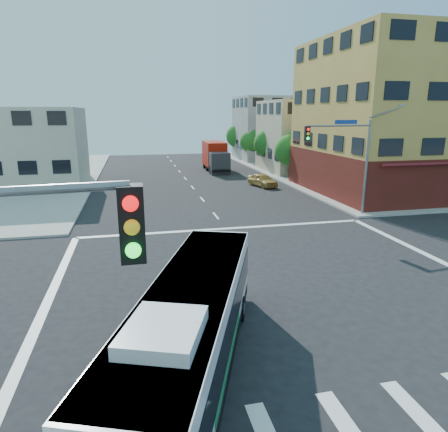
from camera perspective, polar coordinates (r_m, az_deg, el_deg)
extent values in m
plane|color=black|center=(17.98, 7.24, -10.14)|extent=(120.00, 120.00, 0.00)
cube|color=gray|center=(65.16, 26.34, 6.51)|extent=(50.00, 50.00, 0.15)
cube|color=gold|center=(42.50, 25.25, 12.55)|extent=(18.00, 15.00, 14.00)
cube|color=#5D1715|center=(42.84, 24.53, 5.89)|extent=(18.09, 15.08, 4.00)
cube|color=#BAAE8E|center=(54.39, 12.31, 11.07)|extent=(12.00, 10.00, 9.00)
cube|color=#A3A39E|center=(67.32, 7.26, 12.31)|extent=(12.00, 10.00, 10.00)
cube|color=beige|center=(46.83, -26.87, 8.73)|extent=(12.00, 10.00, 8.00)
cylinder|color=slate|center=(31.16, 19.63, 6.37)|extent=(0.18, 0.18, 7.00)
cylinder|color=slate|center=(29.44, 16.19, 12.28)|extent=(5.01, 0.62, 0.12)
cube|color=black|center=(28.13, 11.80, 11.44)|extent=(0.32, 0.30, 1.00)
sphere|color=#FF0C0C|center=(27.96, 11.97, 12.03)|extent=(0.20, 0.20, 0.20)
sphere|color=yellow|center=(27.97, 11.94, 11.41)|extent=(0.20, 0.20, 0.20)
sphere|color=#19FF33|center=(27.99, 11.91, 10.80)|extent=(0.20, 0.20, 0.20)
cube|color=navy|center=(29.72, 17.04, 12.71)|extent=(1.80, 0.22, 0.28)
cube|color=gray|center=(32.52, 23.94, 14.26)|extent=(0.50, 0.22, 0.14)
cube|color=black|center=(5.20, -13.02, -1.08)|extent=(0.32, 0.30, 1.00)
sphere|color=#FF0C0C|center=(4.97, -13.22, 1.74)|extent=(0.20, 0.20, 0.20)
sphere|color=yellow|center=(5.04, -13.02, -1.59)|extent=(0.20, 0.20, 0.20)
sphere|color=#19FF33|center=(5.13, -12.83, -4.81)|extent=(0.20, 0.20, 0.20)
cylinder|color=#382314|center=(47.18, 9.35, 6.40)|extent=(0.28, 0.28, 1.92)
sphere|color=#1B5E1A|center=(46.91, 9.47, 9.31)|extent=(3.60, 3.60, 3.60)
sphere|color=#1B5E1A|center=(46.72, 10.12, 10.37)|extent=(2.52, 2.52, 2.52)
cylinder|color=#382314|center=(54.62, 6.22, 7.63)|extent=(0.28, 0.28, 1.99)
sphere|color=#1B5E1A|center=(54.37, 6.29, 10.27)|extent=(3.80, 3.80, 3.80)
sphere|color=#1B5E1A|center=(54.16, 6.83, 11.24)|extent=(2.66, 2.66, 2.66)
cylinder|color=#382314|center=(62.20, 3.83, 8.47)|extent=(0.28, 0.28, 1.89)
sphere|color=#1B5E1A|center=(62.00, 3.87, 10.59)|extent=(3.40, 3.40, 3.40)
sphere|color=#1B5E1A|center=(61.78, 4.33, 11.35)|extent=(2.38, 2.38, 2.38)
cylinder|color=#382314|center=(69.86, 1.96, 9.21)|extent=(0.28, 0.28, 2.03)
sphere|color=#1B5E1A|center=(69.67, 1.98, 11.35)|extent=(4.00, 4.00, 4.00)
sphere|color=#1B5E1A|center=(69.43, 2.38, 12.17)|extent=(2.80, 2.80, 2.80)
cube|color=black|center=(12.38, -4.48, -19.86)|extent=(5.90, 10.76, 0.40)
cube|color=white|center=(11.80, -4.59, -15.50)|extent=(5.89, 10.74, 2.52)
cube|color=black|center=(11.72, -4.60, -14.85)|extent=(5.81, 10.46, 1.11)
cube|color=black|center=(16.46, -0.57, -6.22)|extent=(1.96, 0.79, 1.20)
cube|color=#E5590C|center=(16.19, -0.57, -3.26)|extent=(1.60, 0.64, 0.25)
cube|color=white|center=(11.24, -4.71, -10.16)|extent=(5.77, 10.52, 0.11)
cube|color=white|center=(8.87, -8.68, -15.95)|extent=(2.17, 2.38, 0.32)
cube|color=#117135|center=(12.05, -10.60, -18.61)|extent=(1.75, 4.56, 0.25)
cube|color=#117135|center=(11.60, 0.82, -19.78)|extent=(1.75, 4.56, 0.25)
cylinder|color=black|center=(15.45, -5.61, -12.51)|extent=(0.58, 0.96, 0.92)
cylinder|color=#99999E|center=(15.48, -6.07, -12.47)|extent=(0.20, 0.44, 0.46)
cylinder|color=black|center=(15.13, 2.41, -13.08)|extent=(0.58, 0.96, 0.92)
cylinder|color=#99999E|center=(15.12, 2.89, -13.10)|extent=(0.20, 0.44, 0.46)
cube|color=#292A2E|center=(50.36, -0.64, 7.54)|extent=(2.45, 2.35, 2.70)
cube|color=black|center=(49.34, -0.43, 7.89)|extent=(2.19, 0.14, 1.04)
cube|color=#A81306|center=(54.14, -1.42, 8.92)|extent=(2.65, 5.89, 3.12)
cube|color=black|center=(53.10, -1.18, 7.06)|extent=(2.51, 8.38, 0.31)
cylinder|color=black|center=(50.48, -1.91, 6.60)|extent=(0.32, 1.05, 1.04)
cylinder|color=black|center=(50.87, 0.53, 6.67)|extent=(0.32, 1.05, 1.04)
cylinder|color=black|center=(53.44, -2.43, 7.04)|extent=(0.32, 1.05, 1.04)
cylinder|color=black|center=(53.81, -0.12, 7.10)|extent=(0.32, 1.05, 1.04)
cylinder|color=black|center=(55.99, -2.84, 7.37)|extent=(0.32, 1.05, 1.04)
cylinder|color=black|center=(56.34, -0.63, 7.44)|extent=(0.32, 1.05, 1.04)
imported|color=#B78E3F|center=(41.99, 5.51, 5.14)|extent=(2.59, 4.24, 1.35)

